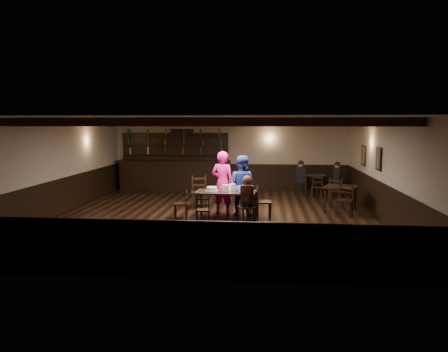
# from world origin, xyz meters

# --- Properties ---
(ground) EXTENTS (10.00, 10.00, 0.00)m
(ground) POSITION_xyz_m (0.00, 0.00, 0.00)
(ground) COLOR black
(ground) RESTS_ON ground
(room_shell) EXTENTS (9.02, 10.02, 2.71)m
(room_shell) POSITION_xyz_m (0.01, 0.04, 1.75)
(room_shell) COLOR #BCB19C
(room_shell) RESTS_ON ground
(dining_table) EXTENTS (1.64, 0.86, 0.75)m
(dining_table) POSITION_xyz_m (0.33, -0.29, 0.68)
(dining_table) COLOR black
(dining_table) RESTS_ON ground
(chair_near_left) EXTENTS (0.40, 0.39, 0.77)m
(chair_near_left) POSITION_xyz_m (-0.19, -1.16, 0.45)
(chair_near_left) COLOR black
(chair_near_left) RESTS_ON ground
(chair_near_right) EXTENTS (0.53, 0.52, 0.87)m
(chair_near_right) POSITION_xyz_m (0.94, -0.93, 0.51)
(chair_near_right) COLOR black
(chair_near_right) RESTS_ON ground
(chair_end_left) EXTENTS (0.40, 0.42, 0.81)m
(chair_end_left) POSITION_xyz_m (-0.83, -0.39, 0.48)
(chair_end_left) COLOR black
(chair_end_left) RESTS_ON ground
(chair_end_right) EXTENTS (0.44, 0.46, 0.90)m
(chair_end_right) POSITION_xyz_m (1.25, -0.17, 0.53)
(chair_end_right) COLOR black
(chair_end_right) RESTS_ON ground
(chair_far_pushed) EXTENTS (0.54, 0.52, 1.00)m
(chair_far_pushed) POSITION_xyz_m (-0.63, 1.06, 0.59)
(chair_far_pushed) COLOR black
(chair_far_pushed) RESTS_ON ground
(woman_pink) EXTENTS (0.75, 0.60, 1.80)m
(woman_pink) POSITION_xyz_m (0.17, 0.25, 0.90)
(woman_pink) COLOR #DD238A
(woman_pink) RESTS_ON ground
(man_blue) EXTENTS (0.98, 0.87, 1.69)m
(man_blue) POSITION_xyz_m (0.70, 0.24, 0.85)
(man_blue) COLOR navy
(man_blue) RESTS_ON ground
(seated_person) EXTENTS (0.34, 0.51, 0.82)m
(seated_person) POSITION_xyz_m (0.91, -0.88, 0.83)
(seated_person) COLOR black
(seated_person) RESTS_ON ground
(cake) EXTENTS (0.34, 0.34, 0.11)m
(cake) POSITION_xyz_m (-0.08, -0.22, 0.80)
(cake) COLOR white
(cake) RESTS_ON dining_table
(plate_stack_a) EXTENTS (0.19, 0.19, 0.18)m
(plate_stack_a) POSITION_xyz_m (0.32, -0.33, 0.84)
(plate_stack_a) COLOR white
(plate_stack_a) RESTS_ON dining_table
(plate_stack_b) EXTENTS (0.17, 0.17, 0.20)m
(plate_stack_b) POSITION_xyz_m (0.48, -0.22, 0.85)
(plate_stack_b) COLOR white
(plate_stack_b) RESTS_ON dining_table
(tea_light) EXTENTS (0.05, 0.05, 0.06)m
(tea_light) POSITION_xyz_m (0.40, -0.23, 0.78)
(tea_light) COLOR #A5A8AD
(tea_light) RESTS_ON dining_table
(salt_shaker) EXTENTS (0.03, 0.03, 0.08)m
(salt_shaker) POSITION_xyz_m (0.69, -0.36, 0.79)
(salt_shaker) COLOR silver
(salt_shaker) RESTS_ON dining_table
(pepper_shaker) EXTENTS (0.04, 0.04, 0.09)m
(pepper_shaker) POSITION_xyz_m (0.72, -0.37, 0.80)
(pepper_shaker) COLOR #A5A8AD
(pepper_shaker) RESTS_ON dining_table
(drink_glass) EXTENTS (0.07, 0.07, 0.12)m
(drink_glass) POSITION_xyz_m (0.66, -0.15, 0.81)
(drink_glass) COLOR silver
(drink_glass) RESTS_ON dining_table
(menu_red) EXTENTS (0.31, 0.23, 0.00)m
(menu_red) POSITION_xyz_m (0.82, -0.36, 0.75)
(menu_red) COLOR maroon
(menu_red) RESTS_ON dining_table
(menu_blue) EXTENTS (0.31, 0.24, 0.00)m
(menu_blue) POSITION_xyz_m (0.82, -0.24, 0.75)
(menu_blue) COLOR #0E1D49
(menu_blue) RESTS_ON dining_table
(bar_counter) EXTENTS (4.36, 0.70, 2.20)m
(bar_counter) POSITION_xyz_m (-2.17, 4.72, 0.73)
(bar_counter) COLOR black
(bar_counter) RESTS_ON ground
(back_table_a) EXTENTS (1.13, 1.13, 0.75)m
(back_table_a) POSITION_xyz_m (3.55, 0.99, 0.65)
(back_table_a) COLOR black
(back_table_a) RESTS_ON ground
(back_table_b) EXTENTS (0.86, 0.86, 0.75)m
(back_table_b) POSITION_xyz_m (3.13, 3.86, 0.64)
(back_table_b) COLOR black
(back_table_b) RESTS_ON ground
(bg_patron_left) EXTENTS (0.31, 0.42, 0.79)m
(bg_patron_left) POSITION_xyz_m (2.61, 3.82, 0.86)
(bg_patron_left) COLOR black
(bg_patron_left) RESTS_ON ground
(bg_patron_right) EXTENTS (0.32, 0.41, 0.75)m
(bg_patron_right) POSITION_xyz_m (3.89, 3.84, 0.84)
(bg_patron_right) COLOR black
(bg_patron_right) RESTS_ON ground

